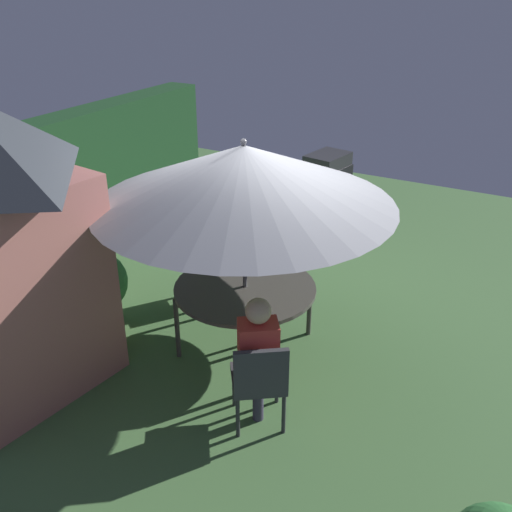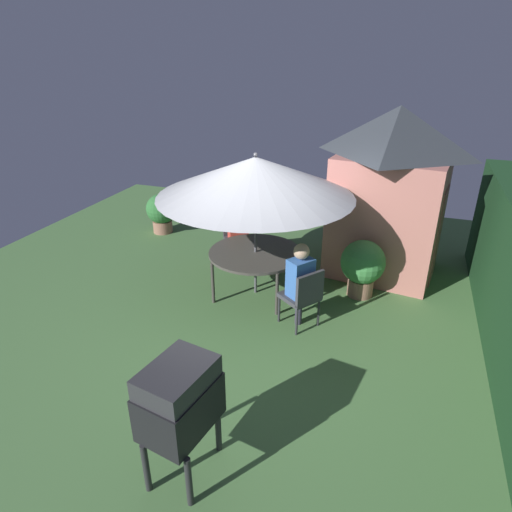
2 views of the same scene
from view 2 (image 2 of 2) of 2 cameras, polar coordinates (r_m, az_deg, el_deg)
name	(u,v)px [view 2 (image 2 of 2)]	position (r m, az deg, el deg)	size (l,w,h in m)	color
ground_plane	(247,316)	(6.63, -1.21, -7.77)	(11.00, 11.00, 0.00)	#47703D
garden_shed	(390,192)	(7.76, 16.98, 7.94)	(1.88, 2.04, 2.83)	#B26B60
patio_table	(256,254)	(6.92, -0.06, 0.20)	(1.48, 1.48, 0.73)	#47423D
patio_umbrella	(256,177)	(6.48, -0.06, 10.24)	(2.93, 2.93, 2.28)	#4C4C51
bbq_grill	(179,400)	(4.09, -9.90, -17.90)	(0.78, 0.62, 1.20)	black
chair_near_shed	(237,235)	(8.08, -2.47, 2.75)	(0.65, 0.64, 0.90)	#38383D
chair_far_side	(303,295)	(6.17, 6.17, -5.00)	(0.65, 0.65, 0.90)	#38383D
potted_plant_by_shed	(363,265)	(7.12, 13.64, -1.15)	(0.70, 0.70, 0.94)	#936651
potted_plant_by_grill	(161,211)	(9.64, -12.16, 5.67)	(0.64, 0.64, 0.84)	#936651
person_in_red	(238,223)	(7.90, -2.36, 4.28)	(0.39, 0.42, 1.26)	#CC3D33
person_in_blue	(300,276)	(6.10, 5.77, -2.54)	(0.42, 0.39, 1.26)	#3866B2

